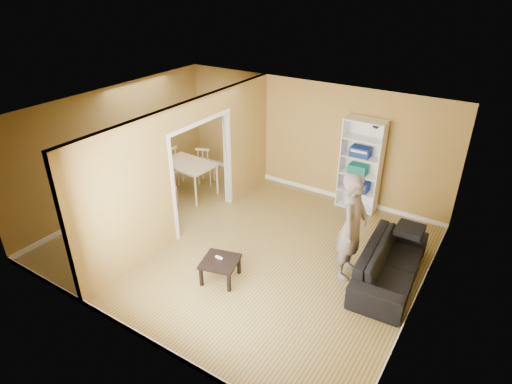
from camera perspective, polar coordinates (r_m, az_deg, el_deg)
room_shell at (r=7.66m, az=-2.07°, el=1.12°), size 6.50×6.50×6.50m
partition at (r=8.33m, az=-8.89°, el=3.09°), size 0.22×5.50×2.60m
wall_speaker at (r=9.10m, az=15.72°, el=8.58°), size 0.10×0.10×0.10m
sofa at (r=7.57m, az=17.60°, el=-8.46°), size 2.26×1.08×0.84m
person at (r=7.14m, az=12.83°, el=-3.42°), size 0.83×0.66×2.23m
bookshelf at (r=9.38m, az=13.90°, el=3.55°), size 0.85×0.37×2.03m
paper_box_navy_a at (r=9.53m, az=13.51°, el=0.84°), size 0.44×0.28×0.22m
paper_box_teal at (r=9.39m, az=13.45°, el=3.02°), size 0.39×0.25×0.20m
paper_box_navy_b at (r=9.23m, az=13.79°, el=5.27°), size 0.41×0.27×0.21m
coffee_table at (r=7.29m, az=-4.81°, el=-9.45°), size 0.59×0.59×0.39m
game_controller at (r=7.30m, az=-4.95°, el=-8.70°), size 0.14×0.04×0.03m
dining_table at (r=9.94m, az=-9.11°, el=3.42°), size 1.24×0.83×0.77m
chair_left at (r=10.48m, az=-11.72°, el=3.42°), size 0.54×0.54×1.03m
chair_near at (r=9.63m, az=-11.75°, el=0.65°), size 0.47×0.47×0.88m
chair_far at (r=10.50m, az=-6.71°, el=3.69°), size 0.57×0.57×0.97m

